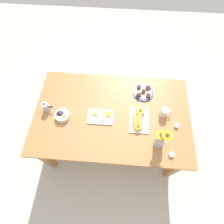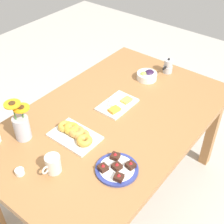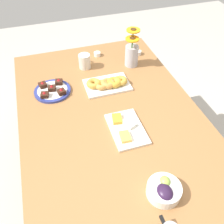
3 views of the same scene
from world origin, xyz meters
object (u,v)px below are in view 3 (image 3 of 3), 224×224
at_px(cheese_platter, 126,128).
at_px(jam_cup_honey, 138,53).
at_px(flower_vase, 132,53).
at_px(grape_bowl, 164,190).
at_px(dining_table, 112,128).
at_px(jam_cup_berry, 97,54).
at_px(dessert_plate, 52,90).
at_px(coffee_mug, 85,61).
at_px(croissant_platter, 107,84).

relative_size(cheese_platter, jam_cup_honey, 5.42).
xyz_separation_m(jam_cup_honey, flower_vase, (-0.11, 0.10, 0.07)).
bearing_deg(jam_cup_honey, cheese_platter, 153.51).
bearing_deg(grape_bowl, jam_cup_honey, -16.24).
height_order(dining_table, grape_bowl, grape_bowl).
bearing_deg(jam_cup_berry, dessert_plate, 130.95).
distance_m(cheese_platter, jam_cup_honey, 0.76).
bearing_deg(dining_table, dessert_plate, 41.52).
relative_size(jam_cup_honey, dessert_plate, 0.22).
xyz_separation_m(grape_bowl, dessert_plate, (0.82, 0.35, -0.02)).
relative_size(dining_table, flower_vase, 6.24).
height_order(coffee_mug, dessert_plate, coffee_mug).
bearing_deg(coffee_mug, jam_cup_berry, -44.90).
relative_size(coffee_mug, croissant_platter, 0.39).
distance_m(croissant_platter, flower_vase, 0.30).
xyz_separation_m(croissant_platter, flower_vase, (0.19, -0.23, 0.07)).
xyz_separation_m(dining_table, grape_bowl, (-0.50, -0.07, 0.12)).
distance_m(croissant_platter, jam_cup_berry, 0.38).
relative_size(croissant_platter, jam_cup_honey, 6.06).
height_order(dining_table, cheese_platter, cheese_platter).
height_order(jam_cup_honey, flower_vase, flower_vase).
height_order(croissant_platter, flower_vase, flower_vase).
distance_m(grape_bowl, cheese_platter, 0.39).
relative_size(coffee_mug, dessert_plate, 0.51).
bearing_deg(jam_cup_berry, cheese_platter, 176.52).
bearing_deg(cheese_platter, grape_bowl, -175.97).
bearing_deg(dining_table, coffee_mug, 3.53).
xyz_separation_m(cheese_platter, jam_cup_honey, (0.68, -0.34, 0.00)).
xyz_separation_m(coffee_mug, dessert_plate, (-0.20, 0.25, -0.04)).
bearing_deg(grape_bowl, dessert_plate, 23.32).
relative_size(grape_bowl, cheese_platter, 0.56).
bearing_deg(dining_table, cheese_platter, -158.95).
bearing_deg(dining_table, grape_bowl, -172.06).
xyz_separation_m(dining_table, dessert_plate, (0.32, 0.28, 0.10)).
xyz_separation_m(grape_bowl, jam_cup_berry, (1.14, -0.02, -0.01)).
distance_m(croissant_platter, jam_cup_honey, 0.44).
bearing_deg(dining_table, jam_cup_honey, -33.75).
relative_size(coffee_mug, flower_vase, 0.45).
bearing_deg(coffee_mug, flower_vase, -101.77).
bearing_deg(dining_table, jam_cup_berry, -7.79).
distance_m(jam_cup_berry, flower_vase, 0.28).
distance_m(dessert_plate, flower_vase, 0.59).
distance_m(grape_bowl, croissant_platter, 0.77).
bearing_deg(dessert_plate, coffee_mug, -51.24).
bearing_deg(jam_cup_honey, jam_cup_berry, 76.13).
height_order(grape_bowl, cheese_platter, grape_bowl).
relative_size(dining_table, croissant_platter, 5.50).
bearing_deg(croissant_platter, dessert_plate, 81.31).
bearing_deg(cheese_platter, coffee_mug, 6.72).
xyz_separation_m(jam_cup_berry, flower_vase, (-0.19, -0.20, 0.07)).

